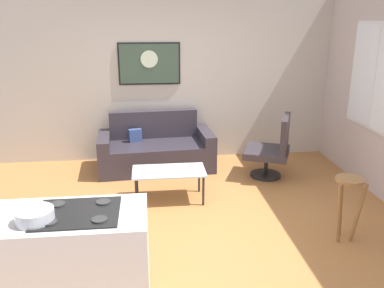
{
  "coord_description": "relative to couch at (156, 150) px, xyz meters",
  "views": [
    {
      "loc": [
        -0.41,
        -4.13,
        2.31
      ],
      "look_at": [
        0.15,
        0.9,
        0.7
      ],
      "focal_mm": 37.7,
      "sensor_mm": 36.0,
      "label": 1
    }
  ],
  "objects": [
    {
      "name": "ground",
      "position": [
        0.31,
        -1.93,
        -0.31
      ],
      "size": [
        6.4,
        6.4,
        0.04
      ],
      "primitive_type": "cube",
      "color": "#AD6F3B"
    },
    {
      "name": "back_wall",
      "position": [
        0.31,
        0.5,
        1.11
      ],
      "size": [
        6.4,
        0.05,
        2.8
      ],
      "primitive_type": "cube",
      "color": "#BEB5A8",
      "rests_on": "ground"
    },
    {
      "name": "couch",
      "position": [
        0.0,
        0.0,
        0.0
      ],
      "size": [
        1.82,
        0.96,
        0.86
      ],
      "color": "#302B33",
      "rests_on": "ground"
    },
    {
      "name": "coffee_table",
      "position": [
        0.14,
        -1.21,
        0.09
      ],
      "size": [
        0.94,
        0.5,
        0.41
      ],
      "color": "silver",
      "rests_on": "ground"
    },
    {
      "name": "armchair",
      "position": [
        1.71,
        -0.59,
        0.16
      ],
      "size": [
        0.83,
        0.84,
        0.95
      ],
      "color": "black",
      "rests_on": "ground"
    },
    {
      "name": "bar_stool",
      "position": [
        1.95,
        -2.41,
        0.24
      ],
      "size": [
        0.34,
        0.33,
        0.72
      ],
      "color": "olive",
      "rests_on": "ground"
    },
    {
      "name": "kitchen_counter",
      "position": [
        -0.91,
        -3.34,
        0.19
      ],
      "size": [
        1.56,
        0.61,
        0.96
      ],
      "color": "white",
      "rests_on": "ground"
    },
    {
      "name": "mixing_bowl",
      "position": [
        -0.9,
        -3.44,
        0.7
      ],
      "size": [
        0.26,
        0.26,
        0.1
      ],
      "color": "silver",
      "rests_on": "kitchen_counter"
    },
    {
      "name": "wall_painting",
      "position": [
        -0.05,
        0.46,
        1.3
      ],
      "size": [
        0.98,
        0.03,
        0.66
      ],
      "color": "black"
    },
    {
      "name": "window",
      "position": [
        2.9,
        -1.03,
        1.26
      ],
      "size": [
        0.03,
        1.26,
        1.42
      ],
      "color": "silver"
    }
  ]
}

